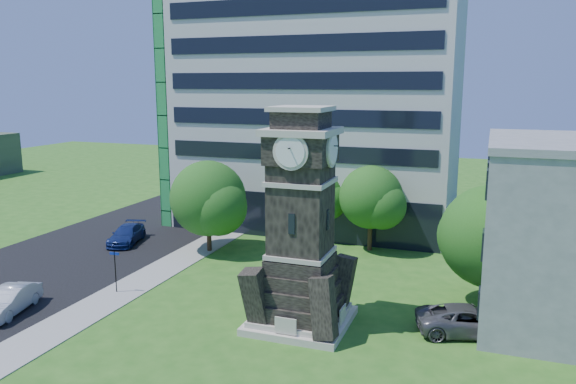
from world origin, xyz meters
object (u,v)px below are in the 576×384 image
at_px(car_street_north, 127,235).
at_px(street_sign, 115,267).
at_px(clock_tower, 301,234).
at_px(car_east_lot, 469,320).
at_px(park_bench, 328,319).
at_px(car_street_mid, 9,301).

height_order(car_street_north, street_sign, street_sign).
bearing_deg(clock_tower, car_east_lot, 11.89).
bearing_deg(park_bench, street_sign, -167.85).
relative_size(clock_tower, car_street_north, 2.38).
height_order(clock_tower, car_east_lot, clock_tower).
xyz_separation_m(car_street_north, street_sign, (6.37, -9.97, 1.02)).
bearing_deg(street_sign, car_street_mid, -131.48).
bearing_deg(car_street_mid, street_sign, 37.43).
height_order(car_street_mid, car_street_north, car_street_mid).
bearing_deg(car_east_lot, car_street_mid, 86.80).
height_order(car_street_mid, park_bench, car_street_mid).
xyz_separation_m(car_street_mid, car_east_lot, (25.71, 6.35, 0.01)).
relative_size(car_street_mid, car_street_north, 0.91).
relative_size(clock_tower, park_bench, 7.50).
bearing_deg(car_east_lot, park_bench, 86.29).
xyz_separation_m(clock_tower, car_street_mid, (-16.70, -4.45, -4.51)).
bearing_deg(car_street_mid, park_bench, -0.15).
height_order(car_east_lot, park_bench, car_east_lot).
height_order(car_east_lot, street_sign, street_sign).
distance_m(car_street_mid, park_bench, 18.86).
bearing_deg(street_sign, park_bench, -4.44).
relative_size(clock_tower, street_sign, 4.34).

